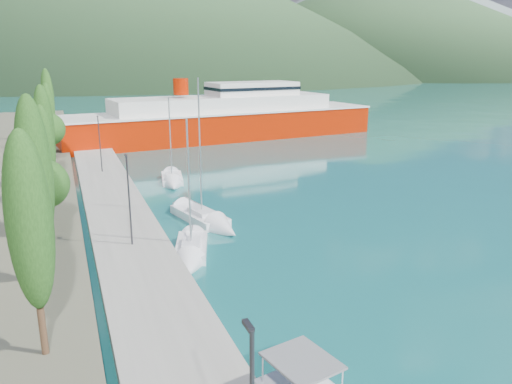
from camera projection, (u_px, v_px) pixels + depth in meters
name	position (u px, v px, depth m)	size (l,w,h in m)	color
ground	(111.00, 108.00, 132.34)	(1400.00, 1400.00, 0.00)	#155B5C
quay	(114.00, 202.00, 44.54)	(5.00, 88.00, 0.80)	gray
hills_far	(182.00, 3.00, 609.31)	(1480.00, 900.00, 180.00)	slate
hills_near	(205.00, 8.00, 380.99)	(1010.00, 520.00, 115.00)	#2E4D2C
tree_row	(45.00, 135.00, 47.33)	(3.93, 62.60, 10.69)	#47301E
lamp_posts	(128.00, 196.00, 32.96)	(0.15, 46.93, 6.06)	#2D2D33
sailboat_near	(190.00, 258.00, 32.58)	(4.01, 7.24, 9.97)	silver
sailboat_mid	(212.00, 223.00, 39.32)	(4.25, 8.86, 12.34)	silver
sailboat_far	(173.00, 182.00, 52.14)	(3.20, 6.92, 9.79)	silver
ferry	(225.00, 119.00, 81.72)	(53.03, 17.08, 10.35)	#A31700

